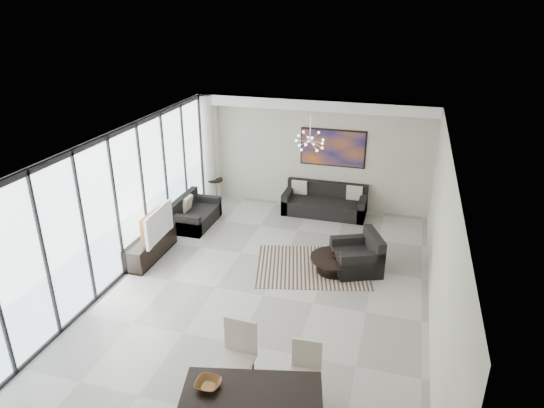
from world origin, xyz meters
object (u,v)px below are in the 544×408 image
(coffee_table, at_px, (334,263))
(sofa_main, at_px, (325,204))
(television, at_px, (154,224))
(dining_table, at_px, (252,400))
(tv_console, at_px, (150,247))

(coffee_table, height_order, sofa_main, sofa_main)
(sofa_main, xyz_separation_m, television, (-3.02, -3.35, 0.57))
(television, distance_m, dining_table, 5.12)
(coffee_table, bearing_deg, television, -172.26)
(tv_console, height_order, dining_table, dining_table)
(sofa_main, distance_m, television, 4.55)
(sofa_main, height_order, tv_console, sofa_main)
(sofa_main, relative_size, tv_console, 1.33)
(coffee_table, relative_size, sofa_main, 0.46)
(tv_console, height_order, television, television)
(tv_console, distance_m, dining_table, 5.26)
(coffee_table, height_order, dining_table, dining_table)
(television, bearing_deg, sofa_main, -44.45)
(sofa_main, height_order, television, television)
(tv_console, xyz_separation_m, television, (0.16, -0.03, 0.58))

